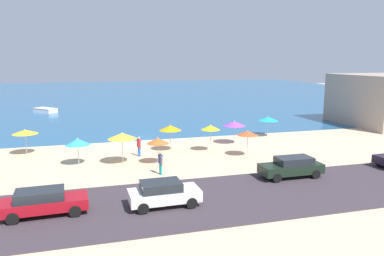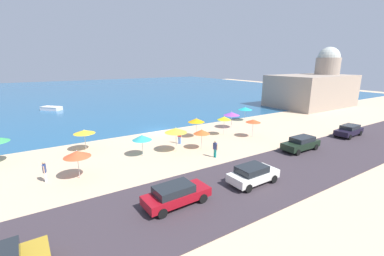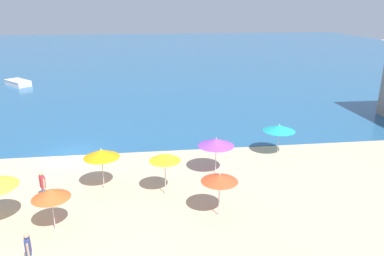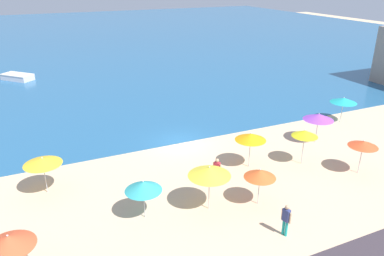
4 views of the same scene
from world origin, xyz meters
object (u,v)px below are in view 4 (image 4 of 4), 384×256
at_px(beach_umbrella_1, 319,117).
at_px(beach_umbrella_4, 344,100).
at_px(beach_umbrella_6, 209,172).
at_px(bather_0, 286,218).
at_px(bather_2, 217,170).
at_px(skiff_nearshore, 17,77).
at_px(beach_umbrella_9, 260,174).
at_px(beach_umbrella_8, 143,186).
at_px(beach_umbrella_7, 42,161).
at_px(beach_umbrella_3, 363,144).
at_px(beach_umbrella_10, 9,241).
at_px(beach_umbrella_0, 305,133).
at_px(beach_umbrella_5, 251,137).

xyz_separation_m(beach_umbrella_1, beach_umbrella_4, (4.98, 2.45, -0.09)).
distance_m(beach_umbrella_6, bather_0, 4.54).
distance_m(beach_umbrella_1, beach_umbrella_4, 5.55).
xyz_separation_m(beach_umbrella_6, bather_2, (1.62, 2.12, -1.35)).
distance_m(beach_umbrella_4, beach_umbrella_6, 17.96).
bearing_deg(skiff_nearshore, bather_2, -71.29).
height_order(beach_umbrella_9, bather_0, beach_umbrella_9).
bearing_deg(beach_umbrella_4, beach_umbrella_8, -162.62).
bearing_deg(beach_umbrella_7, skiff_nearshore, 92.25).
bearing_deg(beach_umbrella_4, beach_umbrella_1, -153.82).
height_order(beach_umbrella_8, skiff_nearshore, beach_umbrella_8).
bearing_deg(bather_0, beach_umbrella_1, 41.61).
relative_size(beach_umbrella_3, beach_umbrella_10, 0.97).
xyz_separation_m(bather_2, skiff_nearshore, (-10.76, 31.76, -0.58)).
xyz_separation_m(beach_umbrella_0, beach_umbrella_4, (8.32, 4.84, -0.27)).
bearing_deg(beach_umbrella_3, beach_umbrella_4, 52.10).
bearing_deg(bather_2, beach_umbrella_5, 20.43).
distance_m(beach_umbrella_3, bather_2, 9.57).
height_order(beach_umbrella_0, beach_umbrella_10, beach_umbrella_0).
xyz_separation_m(beach_umbrella_8, beach_umbrella_9, (6.24, -1.44, 0.01)).
relative_size(beach_umbrella_0, beach_umbrella_3, 1.09).
xyz_separation_m(beach_umbrella_8, bather_2, (5.09, 1.41, -0.93)).
height_order(beach_umbrella_7, bather_0, beach_umbrella_7).
bearing_deg(beach_umbrella_0, beach_umbrella_3, -45.11).
height_order(beach_umbrella_7, beach_umbrella_10, beach_umbrella_10).
bearing_deg(beach_umbrella_9, beach_umbrella_10, -177.05).
xyz_separation_m(beach_umbrella_1, beach_umbrella_8, (-15.04, -3.82, -0.16)).
xyz_separation_m(beach_umbrella_4, beach_umbrella_8, (-20.02, -6.26, -0.06)).
bearing_deg(beach_umbrella_8, beach_umbrella_3, -4.58).
xyz_separation_m(beach_umbrella_7, bather_2, (9.64, -3.38, -1.08)).
relative_size(beach_umbrella_9, skiff_nearshore, 0.55).
bearing_deg(beach_umbrella_0, skiff_nearshore, 118.67).
height_order(beach_umbrella_6, beach_umbrella_10, beach_umbrella_6).
xyz_separation_m(beach_umbrella_5, beach_umbrella_8, (-8.17, -2.55, -0.28)).
bearing_deg(skiff_nearshore, beach_umbrella_6, -74.91).
xyz_separation_m(beach_umbrella_9, skiff_nearshore, (-11.90, 34.61, -1.53)).
xyz_separation_m(beach_umbrella_3, beach_umbrella_7, (-18.80, 5.93, 0.00)).
distance_m(beach_umbrella_5, beach_umbrella_7, 12.91).
bearing_deg(beach_umbrella_5, bather_2, -159.57).
height_order(beach_umbrella_6, skiff_nearshore, beach_umbrella_6).
distance_m(beach_umbrella_5, bather_2, 3.49).
xyz_separation_m(beach_umbrella_8, skiff_nearshore, (-5.66, 33.17, -1.51)).
bearing_deg(beach_umbrella_4, bather_2, -161.97).
bearing_deg(beach_umbrella_7, bather_0, -41.02).
bearing_deg(beach_umbrella_1, beach_umbrella_6, -158.59).
distance_m(beach_umbrella_8, bather_0, 7.36).
bearing_deg(skiff_nearshore, beach_umbrella_1, -54.81).
height_order(beach_umbrella_0, beach_umbrella_4, beach_umbrella_0).
height_order(beach_umbrella_3, beach_umbrella_10, beach_umbrella_10).
bearing_deg(beach_umbrella_6, beach_umbrella_7, 145.56).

